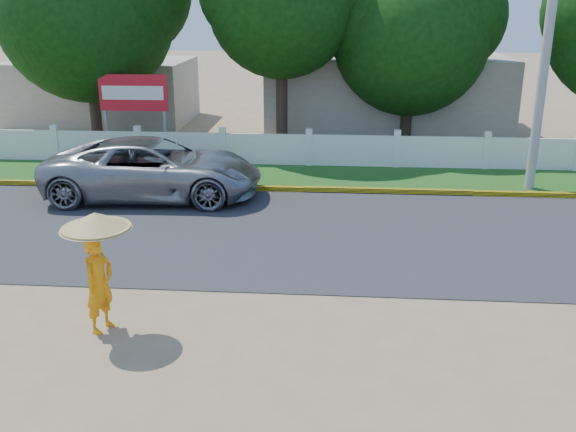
% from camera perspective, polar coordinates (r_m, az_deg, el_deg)
% --- Properties ---
extents(ground, '(120.00, 120.00, 0.00)m').
position_cam_1_polar(ground, '(11.88, -0.76, -9.09)').
color(ground, '#9E8460').
rests_on(ground, ground).
extents(road, '(60.00, 7.00, 0.02)m').
position_cam_1_polar(road, '(15.97, 0.70, -1.47)').
color(road, '#38383A').
rests_on(road, ground).
extents(grass_verge, '(60.00, 3.50, 0.03)m').
position_cam_1_polar(grass_verge, '(20.97, 1.66, 3.54)').
color(grass_verge, '#2D601E').
rests_on(grass_verge, ground).
extents(curb, '(40.00, 0.18, 0.16)m').
position_cam_1_polar(curb, '(19.31, 1.41, 2.39)').
color(curb, yellow).
rests_on(curb, ground).
extents(fence, '(40.00, 0.10, 1.10)m').
position_cam_1_polar(fence, '(22.24, 1.87, 5.86)').
color(fence, silver).
rests_on(fence, ground).
extents(building_near, '(10.00, 6.00, 3.20)m').
position_cam_1_polar(building_near, '(28.79, 8.63, 10.79)').
color(building_near, '#B7AD99').
rests_on(building_near, ground).
extents(building_far, '(8.00, 5.00, 2.80)m').
position_cam_1_polar(building_far, '(31.70, -16.10, 10.65)').
color(building_far, '#B7AD99').
rests_on(building_far, ground).
extents(utility_pole, '(0.28, 0.28, 7.39)m').
position_cam_1_polar(utility_pole, '(20.32, 21.82, 12.31)').
color(utility_pole, '#979795').
rests_on(utility_pole, ground).
extents(vehicle, '(6.33, 3.17, 1.72)m').
position_cam_1_polar(vehicle, '(18.97, -11.86, 4.13)').
color(vehicle, gray).
rests_on(vehicle, ground).
extents(monk_with_parasol, '(1.20, 1.20, 2.18)m').
position_cam_1_polar(monk_with_parasol, '(11.38, -16.59, -3.33)').
color(monk_with_parasol, orange).
rests_on(monk_with_parasol, ground).
extents(billboard, '(2.50, 0.13, 2.95)m').
position_cam_1_polar(billboard, '(24.15, -13.58, 10.24)').
color(billboard, gray).
rests_on(billboard, ground).
extents(tree_row, '(30.29, 7.24, 8.60)m').
position_cam_1_polar(tree_row, '(24.88, 9.53, 17.19)').
color(tree_row, '#473828').
rests_on(tree_row, ground).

